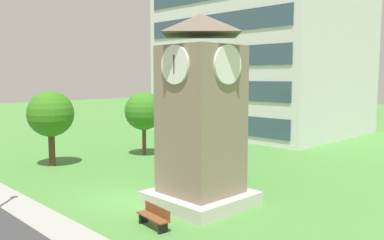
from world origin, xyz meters
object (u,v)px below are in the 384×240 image
Objects in this scene: tree_by_building at (206,126)px; tree_near_tower at (51,114)px; tree_streetside at (144,111)px; park_bench at (154,216)px; clock_tower at (201,122)px.

tree_near_tower reaches higher than tree_by_building.
park_bench is at bearing -35.98° from tree_streetside.
tree_near_tower is at bearing 170.95° from park_bench.
clock_tower is at bearing -48.34° from tree_by_building.
clock_tower reaches higher than tree_by_building.
tree_streetside is (-11.62, 5.49, -0.52)m from clock_tower.
clock_tower is 1.74× the size of tree_near_tower.
tree_by_building reaches higher than park_bench.
tree_by_building is at bearing 120.55° from park_bench.
clock_tower is at bearing 103.53° from park_bench.
tree_by_building is 10.85m from tree_near_tower.
clock_tower is 1.91× the size of tree_by_building.
tree_near_tower reaches higher than park_bench.
tree_near_tower is (-13.03, -1.35, -0.41)m from clock_tower.
park_bench is 9.35m from tree_by_building.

